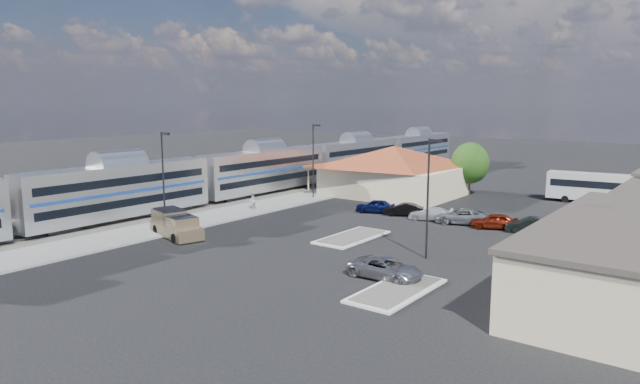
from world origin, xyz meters
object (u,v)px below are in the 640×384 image
Objects in this scene: station_depot at (393,170)px; suv at (385,268)px; pickup_truck at (176,225)px; coach_bus at (598,186)px.

suv is at bearing -61.09° from station_depot.
station_depot is 31.10m from pickup_truck.
pickup_truck is (-3.94, -30.78, -2.10)m from station_depot.
pickup_truck is 0.61× the size of coach_bus.
station_depot reaches higher than suv.
station_depot reaches higher than pickup_truck.
coach_bus is at bearing -17.27° from pickup_truck.
pickup_truck is at bearing 141.63° from coach_bus.
station_depot is at bearing 29.53° from suv.
suv is (16.64, -30.12, -2.42)m from station_depot.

